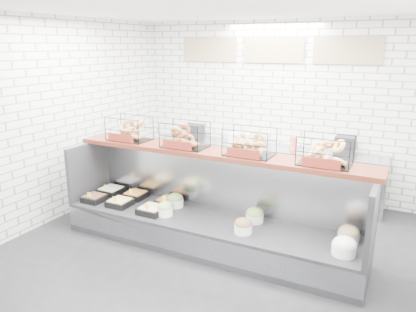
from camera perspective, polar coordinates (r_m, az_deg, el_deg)
The scene contains 5 objects.
ground at distance 5.29m, azimuth -1.50°, elevation -13.92°, with size 5.50×5.50×0.00m, color black.
room_shell at distance 5.17m, azimuth 1.55°, elevation 9.51°, with size 5.02×5.51×3.01m.
display_case at distance 5.41m, azimuth 0.17°, elevation -9.30°, with size 4.00×0.90×1.20m.
bagel_shelf at distance 5.22m, azimuth 1.08°, elevation 1.96°, with size 4.10×0.50×0.40m.
prep_counter at distance 7.17m, azimuth 7.70°, elevation -1.94°, with size 4.00×0.60×1.20m.
Camera 1 is at (2.20, -4.05, 2.59)m, focal length 35.00 mm.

